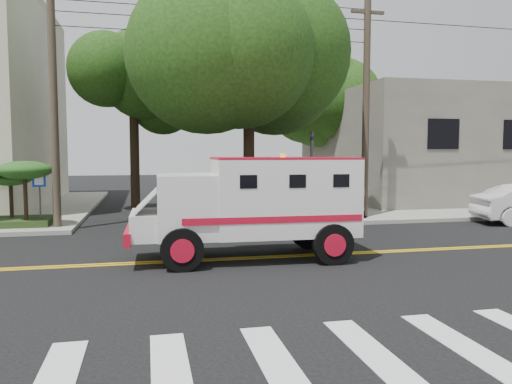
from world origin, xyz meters
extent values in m
plane|color=black|center=(0.00, 0.00, 0.00)|extent=(100.00, 100.00, 0.00)
cube|color=gray|center=(13.50, 13.50, 0.07)|extent=(17.00, 17.00, 0.15)
cube|color=#645E55|center=(15.00, 14.00, 3.15)|extent=(14.00, 12.00, 6.00)
cylinder|color=#382D23|center=(-5.60, 6.00, 4.50)|extent=(0.28, 0.28, 9.00)
cylinder|color=#382D23|center=(6.30, 6.20, 4.50)|extent=(0.28, 0.28, 9.00)
cylinder|color=black|center=(1.50, 6.50, 3.50)|extent=(0.44, 0.44, 7.00)
sphere|color=black|center=(1.50, 6.50, 7.00)|extent=(5.32, 5.32, 5.32)
sphere|color=black|center=(2.64, 5.74, 7.57)|extent=(4.56, 4.56, 4.56)
cylinder|color=black|center=(-3.00, 12.00, 2.80)|extent=(0.44, 0.44, 5.60)
sphere|color=black|center=(-3.00, 12.00, 5.60)|extent=(3.92, 3.92, 3.92)
sphere|color=black|center=(-2.16, 11.44, 6.02)|extent=(3.36, 3.36, 3.36)
cylinder|color=black|center=(8.50, 16.00, 2.97)|extent=(0.44, 0.44, 5.95)
sphere|color=black|center=(8.50, 16.00, 5.95)|extent=(4.20, 4.20, 4.20)
sphere|color=black|center=(9.40, 15.40, 6.40)|extent=(3.60, 3.60, 3.60)
cylinder|color=#3F3F42|center=(3.80, 5.60, 1.80)|extent=(0.12, 0.12, 3.60)
imported|color=#3F3F42|center=(3.80, 5.60, 3.15)|extent=(0.15, 0.18, 0.90)
cylinder|color=#3F3F42|center=(-6.20, 6.20, 1.00)|extent=(0.06, 0.06, 2.00)
cube|color=#0C33A5|center=(-6.20, 6.14, 1.80)|extent=(0.45, 0.03, 0.45)
cube|color=#1E3314|center=(-7.50, 6.80, 0.27)|extent=(3.20, 2.00, 0.24)
cylinder|color=black|center=(-7.40, 7.20, 1.07)|extent=(0.14, 0.14, 1.36)
ellipsoid|color=#194A16|center=(-7.40, 7.20, 1.83)|extent=(1.55, 1.55, 0.54)
cylinder|color=black|center=(-6.70, 6.30, 1.23)|extent=(0.14, 0.14, 1.68)
ellipsoid|color=#194A16|center=(-6.70, 6.30, 2.17)|extent=(1.91, 1.91, 0.66)
cube|color=silver|center=(1.07, -0.10, 1.64)|extent=(3.70, 2.24, 1.96)
cube|color=silver|center=(-1.46, -0.04, 1.45)|extent=(1.54, 2.09, 1.59)
cube|color=black|center=(-2.19, -0.03, 1.87)|extent=(0.09, 1.59, 0.65)
cube|color=silver|center=(-2.44, -0.02, 0.98)|extent=(0.89, 1.89, 0.65)
cube|color=#B30D24|center=(-2.91, -0.01, 0.75)|extent=(0.22, 2.01, 0.33)
cube|color=#B30D24|center=(1.07, -0.10, 2.65)|extent=(3.70, 2.24, 0.06)
cylinder|color=black|center=(-1.67, -1.09, 0.51)|extent=(1.04, 0.32, 1.03)
cylinder|color=black|center=(-1.62, 1.01, 0.51)|extent=(1.04, 0.32, 1.03)
cylinder|color=black|center=(2.07, -1.17, 0.51)|extent=(1.04, 0.32, 1.03)
cylinder|color=black|center=(2.12, 0.92, 0.51)|extent=(1.04, 0.32, 1.03)
imported|color=gray|center=(5.50, 6.18, 1.04)|extent=(0.65, 0.43, 1.77)
imported|color=gray|center=(5.89, 5.98, 0.98)|extent=(0.97, 0.86, 1.66)
camera|label=1|loc=(-2.46, -12.80, 2.82)|focal=35.00mm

